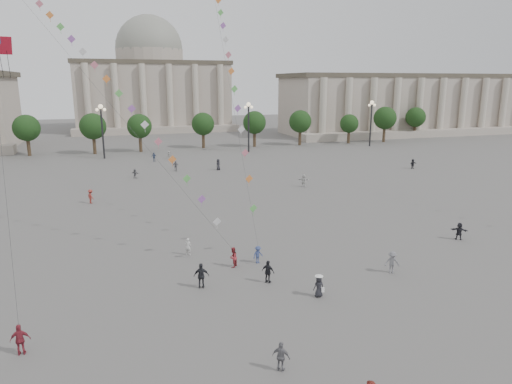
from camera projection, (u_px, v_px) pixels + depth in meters
name	position (u px, v px, depth m)	size (l,w,h in m)	color
ground	(333.00, 311.00, 30.28)	(360.00, 360.00, 0.00)	#595654
hall_east	(417.00, 104.00, 137.27)	(84.00, 26.22, 17.20)	#A69A8B
hall_central	(152.00, 84.00, 146.76)	(48.30, 34.30, 35.50)	#A69A8B
tree_row	(174.00, 126.00, 101.34)	(137.12, 5.12, 8.00)	#36291B
lamp_post_mid_west	(102.00, 121.00, 89.09)	(2.00, 0.90, 10.65)	#262628
lamp_post_mid_east	(249.00, 118.00, 97.85)	(2.00, 0.90, 10.65)	#262628
lamp_post_far_east	(371.00, 115.00, 106.61)	(2.00, 0.90, 10.65)	#262628
person_crowd_0	(154.00, 157.00, 87.22)	(1.02, 0.42, 1.74)	navy
person_crowd_3	(459.00, 231.00, 43.82)	(1.58, 0.50, 1.70)	#222228
person_crowd_4	(169.00, 155.00, 90.40)	(1.39, 0.44, 1.50)	silver
person_crowd_6	(392.00, 262.00, 36.08)	(1.17, 0.67, 1.81)	slate
person_crowd_7	(304.00, 181.00, 65.99)	(1.73, 0.55, 1.87)	silver
person_crowd_9	(413.00, 164.00, 79.91)	(1.59, 0.51, 1.71)	black
person_crowd_12	(135.00, 174.00, 72.00)	(1.37, 0.44, 1.48)	#5C5C60
person_crowd_13	(188.00, 246.00, 39.93)	(0.57, 0.37, 1.56)	beige
person_crowd_16	(176.00, 166.00, 77.75)	(1.04, 0.43, 1.77)	#5A5A5F
person_crowd_17	(91.00, 196.00, 56.97)	(1.15, 0.66, 1.78)	maroon
person_crowd_18	(218.00, 165.00, 78.70)	(0.94, 0.61, 1.91)	black
tourist_0	(20.00, 340.00, 25.25)	(1.06, 0.44, 1.82)	maroon
tourist_1	(268.00, 272.00, 34.35)	(1.04, 0.43, 1.77)	black
tourist_3	(281.00, 357.00, 23.81)	(0.98, 0.41, 1.66)	slate
tourist_4	(201.00, 276.00, 33.45)	(1.13, 0.47, 1.92)	black
kite_flyer_0	(233.00, 257.00, 37.31)	(0.82, 0.64, 1.69)	maroon
kite_flyer_1	(258.00, 255.00, 38.14)	(0.97, 0.56, 1.50)	navy
hat_person	(319.00, 286.00, 32.11)	(0.78, 0.60, 1.69)	black
kite_train_west	(51.00, 21.00, 45.35)	(26.44, 33.82, 55.88)	#3F3F3F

